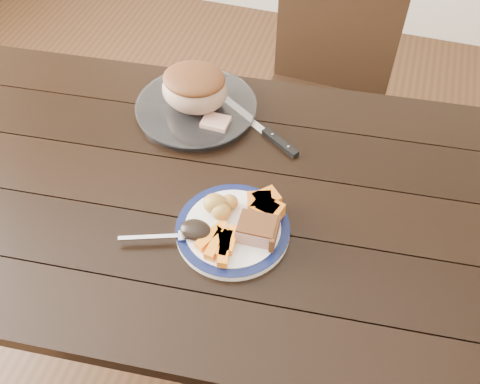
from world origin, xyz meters
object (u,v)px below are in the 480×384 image
(dining_table, at_px, (212,215))
(serving_platter, at_px, (196,109))
(chair_far, at_px, (324,89))
(dinner_plate, at_px, (233,230))
(pork_slice, at_px, (257,230))
(carving_knife, at_px, (270,135))
(fork, at_px, (165,237))
(roast_joint, at_px, (195,90))

(dining_table, distance_m, serving_platter, 0.31)
(chair_far, distance_m, dinner_plate, 0.87)
(pork_slice, bearing_deg, dinner_plate, 175.24)
(dining_table, bearing_deg, chair_far, 77.96)
(chair_far, bearing_deg, serving_platter, 61.35)
(dining_table, height_order, dinner_plate, dinner_plate)
(dining_table, xyz_separation_m, serving_platter, (-0.13, 0.26, 0.10))
(dinner_plate, height_order, serving_platter, serving_platter)
(carving_knife, bearing_deg, dinner_plate, -57.72)
(carving_knife, bearing_deg, serving_platter, -157.78)
(chair_far, height_order, dinner_plate, chair_far)
(pork_slice, distance_m, carving_knife, 0.33)
(pork_slice, bearing_deg, fork, -161.41)
(pork_slice, bearing_deg, chair_far, 89.08)
(serving_platter, height_order, fork, fork)
(serving_platter, distance_m, roast_joint, 0.07)
(dinner_plate, bearing_deg, fork, -152.79)
(pork_slice, xyz_separation_m, fork, (-0.19, -0.06, -0.02))
(pork_slice, distance_m, fork, 0.20)
(dining_table, xyz_separation_m, chair_far, (0.16, 0.74, -0.13))
(carving_knife, bearing_deg, chair_far, 114.42)
(fork, xyz_separation_m, roast_joint, (-0.08, 0.43, 0.05))
(serving_platter, bearing_deg, dinner_plate, -58.85)
(dinner_plate, xyz_separation_m, pork_slice, (0.06, -0.00, 0.03))
(chair_far, bearing_deg, fork, 79.97)
(dining_table, height_order, roast_joint, roast_joint)
(fork, distance_m, carving_knife, 0.42)
(pork_slice, bearing_deg, serving_platter, 126.97)
(chair_far, relative_size, dinner_plate, 3.61)
(serving_platter, xyz_separation_m, roast_joint, (0.00, 0.00, 0.07))
(chair_far, height_order, fork, chair_far)
(pork_slice, bearing_deg, roast_joint, 126.97)
(chair_far, xyz_separation_m, roast_joint, (-0.29, -0.47, 0.30))
(chair_far, relative_size, serving_platter, 2.88)
(serving_platter, xyz_separation_m, pork_slice, (0.28, -0.37, 0.03))
(carving_knife, bearing_deg, fork, -76.72)
(dining_table, height_order, carving_knife, carving_knife)
(dinner_plate, relative_size, carving_knife, 0.92)
(chair_far, height_order, carving_knife, chair_far)
(dining_table, xyz_separation_m, pork_slice, (0.14, -0.10, 0.13))
(dinner_plate, bearing_deg, carving_knife, 90.00)
(dining_table, relative_size, serving_platter, 5.20)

